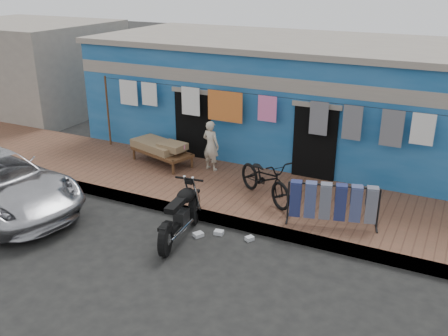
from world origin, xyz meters
TOP-DOWN VIEW (x-y plane):
  - ground at (0.00, 0.00)m, footprint 80.00×80.00m
  - sidewalk at (0.00, 3.00)m, footprint 28.00×3.00m
  - curb at (0.00, 1.55)m, footprint 28.00×0.10m
  - building at (-0.00, 6.99)m, footprint 12.20×5.20m
  - neighbor_left at (-11.00, 7.00)m, footprint 6.00×5.00m
  - clothesline at (-0.14, 4.25)m, footprint 10.06×0.06m
  - seated_person at (-1.29, 3.80)m, footprint 0.53×0.40m
  - bicycle at (0.69, 2.73)m, footprint 1.98×1.64m
  - motorcycle at (-0.34, 0.67)m, footprint 1.03×1.92m
  - charpoy at (-2.70, 3.61)m, footprint 2.35×1.90m
  - jeans_rack at (2.41, 2.20)m, footprint 2.12×1.33m
  - litter_a at (0.31, 1.14)m, footprint 0.21×0.17m
  - litter_b at (0.99, 1.20)m, footprint 0.19×0.21m
  - litter_c at (-0.04, 0.87)m, footprint 0.24×0.25m

SIDE VIEW (x-z plane):
  - ground at x=0.00m, z-range 0.00..0.00m
  - litter_c at x=-0.04m, z-range 0.00..0.08m
  - litter_b at x=0.99m, z-range 0.00..0.08m
  - litter_a at x=0.31m, z-range 0.00..0.08m
  - sidewalk at x=0.00m, z-range 0.00..0.25m
  - curb at x=0.00m, z-range 0.00..0.25m
  - charpoy at x=-2.70m, z-range 0.25..0.88m
  - motorcycle at x=-0.34m, z-range 0.00..1.15m
  - jeans_rack at x=2.41m, z-range 0.25..1.18m
  - bicycle at x=0.69m, z-range 0.25..1.50m
  - seated_person at x=-1.29m, z-range 0.25..1.59m
  - building at x=0.00m, z-range 0.01..3.37m
  - neighbor_left at x=-11.00m, z-range 0.00..3.40m
  - clothesline at x=-0.14m, z-range 0.77..2.87m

